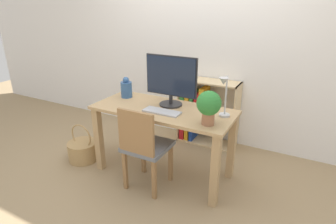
{
  "coord_description": "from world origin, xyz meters",
  "views": [
    {
      "loc": [
        1.25,
        -2.25,
        1.72
      ],
      "look_at": [
        0.0,
        0.1,
        0.66
      ],
      "focal_mm": 30.0,
      "sensor_mm": 36.0,
      "label": 1
    }
  ],
  "objects_px": {
    "keyboard": "(162,112)",
    "vase": "(126,89)",
    "monitor": "(171,79)",
    "bookshelf": "(199,111)",
    "basket": "(83,150)",
    "potted_plant": "(209,105)",
    "desk_lamp": "(224,93)",
    "chair": "(144,145)"
  },
  "relations": [
    {
      "from": "chair",
      "to": "basket",
      "type": "relative_size",
      "value": 1.92
    },
    {
      "from": "desk_lamp",
      "to": "vase",
      "type": "bearing_deg",
      "value": 175.6
    },
    {
      "from": "vase",
      "to": "bookshelf",
      "type": "relative_size",
      "value": 0.27
    },
    {
      "from": "keyboard",
      "to": "desk_lamp",
      "type": "xyz_separation_m",
      "value": [
        0.55,
        0.13,
        0.23
      ]
    },
    {
      "from": "monitor",
      "to": "vase",
      "type": "distance_m",
      "value": 0.57
    },
    {
      "from": "monitor",
      "to": "keyboard",
      "type": "height_order",
      "value": "monitor"
    },
    {
      "from": "keyboard",
      "to": "basket",
      "type": "height_order",
      "value": "keyboard"
    },
    {
      "from": "desk_lamp",
      "to": "potted_plant",
      "type": "height_order",
      "value": "desk_lamp"
    },
    {
      "from": "keyboard",
      "to": "vase",
      "type": "height_order",
      "value": "vase"
    },
    {
      "from": "keyboard",
      "to": "desk_lamp",
      "type": "relative_size",
      "value": 0.95
    },
    {
      "from": "keyboard",
      "to": "potted_plant",
      "type": "relative_size",
      "value": 1.23
    },
    {
      "from": "monitor",
      "to": "bookshelf",
      "type": "relative_size",
      "value": 0.66
    },
    {
      "from": "vase",
      "to": "potted_plant",
      "type": "distance_m",
      "value": 1.08
    },
    {
      "from": "chair",
      "to": "desk_lamp",
      "type": "bearing_deg",
      "value": 33.74
    },
    {
      "from": "bookshelf",
      "to": "keyboard",
      "type": "bearing_deg",
      "value": -90.2
    },
    {
      "from": "keyboard",
      "to": "bookshelf",
      "type": "distance_m",
      "value": 1.02
    },
    {
      "from": "desk_lamp",
      "to": "bookshelf",
      "type": "xyz_separation_m",
      "value": [
        -0.55,
        0.83,
        -0.55
      ]
    },
    {
      "from": "desk_lamp",
      "to": "bookshelf",
      "type": "height_order",
      "value": "desk_lamp"
    },
    {
      "from": "desk_lamp",
      "to": "monitor",
      "type": "bearing_deg",
      "value": 171.08
    },
    {
      "from": "monitor",
      "to": "potted_plant",
      "type": "distance_m",
      "value": 0.58
    },
    {
      "from": "bookshelf",
      "to": "basket",
      "type": "bearing_deg",
      "value": -132.74
    },
    {
      "from": "potted_plant",
      "to": "bookshelf",
      "type": "xyz_separation_m",
      "value": [
        -0.48,
        1.02,
        -0.49
      ]
    },
    {
      "from": "chair",
      "to": "vase",
      "type": "bearing_deg",
      "value": 142.78
    },
    {
      "from": "keyboard",
      "to": "chair",
      "type": "height_order",
      "value": "chair"
    },
    {
      "from": "potted_plant",
      "to": "basket",
      "type": "height_order",
      "value": "potted_plant"
    },
    {
      "from": "chair",
      "to": "bookshelf",
      "type": "height_order",
      "value": "chair"
    },
    {
      "from": "desk_lamp",
      "to": "basket",
      "type": "bearing_deg",
      "value": -171.13
    },
    {
      "from": "keyboard",
      "to": "bookshelf",
      "type": "height_order",
      "value": "bookshelf"
    },
    {
      "from": "vase",
      "to": "desk_lamp",
      "type": "xyz_separation_m",
      "value": [
        1.11,
        -0.09,
        0.14
      ]
    },
    {
      "from": "keyboard",
      "to": "chair",
      "type": "xyz_separation_m",
      "value": [
        -0.07,
        -0.22,
        -0.28
      ]
    },
    {
      "from": "monitor",
      "to": "chair",
      "type": "relative_size",
      "value": 0.64
    },
    {
      "from": "desk_lamp",
      "to": "bookshelf",
      "type": "bearing_deg",
      "value": 123.22
    },
    {
      "from": "keyboard",
      "to": "chair",
      "type": "relative_size",
      "value": 0.43
    },
    {
      "from": "bookshelf",
      "to": "basket",
      "type": "height_order",
      "value": "bookshelf"
    },
    {
      "from": "keyboard",
      "to": "potted_plant",
      "type": "height_order",
      "value": "potted_plant"
    },
    {
      "from": "bookshelf",
      "to": "basket",
      "type": "xyz_separation_m",
      "value": [
        -0.99,
        -1.07,
        -0.3
      ]
    },
    {
      "from": "monitor",
      "to": "desk_lamp",
      "type": "distance_m",
      "value": 0.58
    },
    {
      "from": "chair",
      "to": "basket",
      "type": "xyz_separation_m",
      "value": [
        -0.92,
        0.11,
        -0.35
      ]
    },
    {
      "from": "potted_plant",
      "to": "chair",
      "type": "distance_m",
      "value": 0.73
    },
    {
      "from": "keyboard",
      "to": "basket",
      "type": "xyz_separation_m",
      "value": [
        -0.99,
        -0.11,
        -0.62
      ]
    },
    {
      "from": "monitor",
      "to": "chair",
      "type": "height_order",
      "value": "monitor"
    },
    {
      "from": "monitor",
      "to": "keyboard",
      "type": "bearing_deg",
      "value": -84.95
    }
  ]
}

